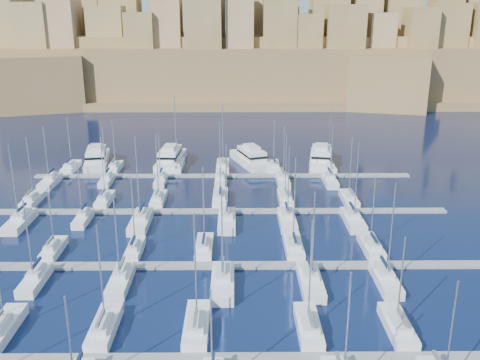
{
  "coord_description": "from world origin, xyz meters",
  "views": [
    {
      "loc": [
        2.98,
        -82.64,
        36.18
      ],
      "look_at": [
        3.71,
        6.0,
        7.57
      ],
      "focal_mm": 40.0,
      "sensor_mm": 36.0,
      "label": 1
    }
  ],
  "objects_px": {
    "sailboat_2": "(104,327)",
    "motor_yacht_b": "(171,158)",
    "motor_yacht_c": "(251,158)",
    "motor_yacht_d": "(321,157)",
    "motor_yacht_a": "(97,158)",
    "sailboat_4": "(309,327)"
  },
  "relations": [
    {
      "from": "sailboat_2",
      "to": "motor_yacht_b",
      "type": "height_order",
      "value": "sailboat_2"
    },
    {
      "from": "sailboat_2",
      "to": "motor_yacht_a",
      "type": "bearing_deg",
      "value": 104.46
    },
    {
      "from": "motor_yacht_a",
      "to": "motor_yacht_c",
      "type": "xyz_separation_m",
      "value": [
        37.14,
        -0.15,
        0.0
      ]
    },
    {
      "from": "motor_yacht_d",
      "to": "motor_yacht_a",
      "type": "bearing_deg",
      "value": -179.85
    },
    {
      "from": "sailboat_4",
      "to": "motor_yacht_a",
      "type": "bearing_deg",
      "value": 120.83
    },
    {
      "from": "motor_yacht_b",
      "to": "motor_yacht_d",
      "type": "distance_m",
      "value": 36.35
    },
    {
      "from": "sailboat_2",
      "to": "motor_yacht_b",
      "type": "distance_m",
      "value": 70.22
    },
    {
      "from": "motor_yacht_b",
      "to": "sailboat_2",
      "type": "bearing_deg",
      "value": -89.73
    },
    {
      "from": "sailboat_4",
      "to": "motor_yacht_a",
      "type": "height_order",
      "value": "sailboat_4"
    },
    {
      "from": "sailboat_2",
      "to": "motor_yacht_b",
      "type": "xyz_separation_m",
      "value": [
        -0.33,
        70.21,
        0.99
      ]
    },
    {
      "from": "sailboat_4",
      "to": "motor_yacht_c",
      "type": "relative_size",
      "value": 0.82
    },
    {
      "from": "sailboat_2",
      "to": "motor_yacht_d",
      "type": "height_order",
      "value": "sailboat_2"
    },
    {
      "from": "motor_yacht_a",
      "to": "motor_yacht_b",
      "type": "bearing_deg",
      "value": -0.13
    },
    {
      "from": "sailboat_2",
      "to": "motor_yacht_a",
      "type": "relative_size",
      "value": 0.78
    },
    {
      "from": "motor_yacht_c",
      "to": "motor_yacht_d",
      "type": "distance_m",
      "value": 17.0
    },
    {
      "from": "motor_yacht_b",
      "to": "motor_yacht_c",
      "type": "distance_m",
      "value": 19.36
    },
    {
      "from": "sailboat_4",
      "to": "motor_yacht_b",
      "type": "relative_size",
      "value": 0.83
    },
    {
      "from": "sailboat_2",
      "to": "motor_yacht_a",
      "type": "height_order",
      "value": "sailboat_2"
    },
    {
      "from": "motor_yacht_a",
      "to": "motor_yacht_d",
      "type": "height_order",
      "value": "same"
    },
    {
      "from": "motor_yacht_c",
      "to": "motor_yacht_d",
      "type": "xyz_separation_m",
      "value": [
        17.0,
        0.29,
        0.0
      ]
    },
    {
      "from": "motor_yacht_a",
      "to": "sailboat_4",
      "type": "bearing_deg",
      "value": -59.17
    },
    {
      "from": "motor_yacht_a",
      "to": "motor_yacht_c",
      "type": "bearing_deg",
      "value": -0.23
    }
  ]
}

